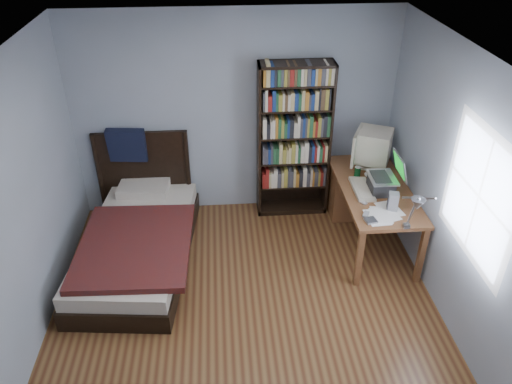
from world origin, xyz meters
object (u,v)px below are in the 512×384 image
at_px(keyboard, 362,189).
at_px(speaker, 393,202).
at_px(crt_monitor, 371,147).
at_px(desk_lamp, 416,206).
at_px(desk, 362,191).
at_px(bookshelf, 294,141).
at_px(bed, 138,238).
at_px(laptop, 383,182).
at_px(soda_can, 357,172).

bearing_deg(keyboard, speaker, -60.81).
distance_m(crt_monitor, desk_lamp, 1.64).
bearing_deg(keyboard, crt_monitor, 68.02).
xyz_separation_m(desk, bookshelf, (-0.81, 0.30, 0.55)).
distance_m(desk, keyboard, 0.61).
bearing_deg(bed, crt_monitor, 11.47).
relative_size(keyboard, bed, 0.22).
bearing_deg(speaker, keyboard, 133.34).
bearing_deg(bookshelf, keyboard, -50.36).
relative_size(desk, bed, 0.70).
bearing_deg(crt_monitor, desk_lamp, -93.26).
distance_m(laptop, desk_lamp, 1.13).
xyz_separation_m(desk, speaker, (0.05, -0.87, 0.41)).
height_order(desk_lamp, soda_can, desk_lamp).
bearing_deg(soda_can, bookshelf, 143.32).
bearing_deg(keyboard, soda_can, 87.49).
bearing_deg(desk, laptop, -84.09).
bearing_deg(bookshelf, speaker, -53.79).
height_order(crt_monitor, desk_lamp, desk_lamp).
bearing_deg(soda_can, speaker, -74.06).
relative_size(crt_monitor, desk_lamp, 0.87).
height_order(keyboard, speaker, speaker).
distance_m(crt_monitor, bed, 2.86).
height_order(desk, desk_lamp, desk_lamp).
xyz_separation_m(desk_lamp, keyboard, (-0.13, 1.10, -0.50)).
bearing_deg(speaker, bookshelf, 141.22).
distance_m(speaker, soda_can, 0.71).
relative_size(desk_lamp, bookshelf, 0.33).
bearing_deg(keyboard, desk, 72.53).
bearing_deg(desk_lamp, bed, 157.72).
height_order(laptop, desk_lamp, desk_lamp).
distance_m(desk_lamp, speaker, 0.82).
xyz_separation_m(bookshelf, bed, (-1.83, -0.81, -0.71)).
bearing_deg(desk_lamp, keyboard, 96.68).
xyz_separation_m(laptop, speaker, (-0.00, -0.36, -0.02)).
bearing_deg(desk, desk_lamp, -91.13).
height_order(desk, crt_monitor, crt_monitor).
xyz_separation_m(laptop, bed, (-2.70, 0.01, -0.60)).
relative_size(desk_lamp, speaker, 3.26).
distance_m(crt_monitor, keyboard, 0.62).
height_order(laptop, speaker, laptop).
bearing_deg(desk, soda_can, -126.42).
bearing_deg(bed, laptop, -0.18).
relative_size(soda_can, bookshelf, 0.07).
distance_m(crt_monitor, laptop, 0.58).
relative_size(crt_monitor, speaker, 2.84).
relative_size(crt_monitor, keyboard, 1.14).
bearing_deg(crt_monitor, bookshelf, 163.24).
xyz_separation_m(desk, desk_lamp, (-0.03, -1.58, 0.83)).
height_order(desk, speaker, speaker).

